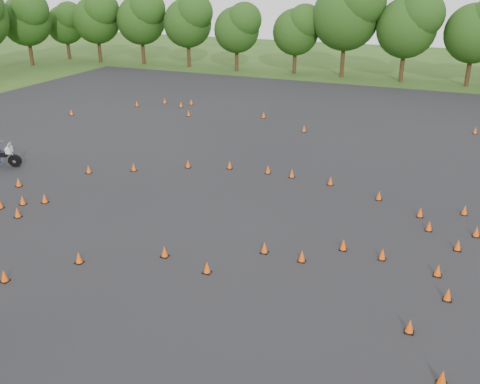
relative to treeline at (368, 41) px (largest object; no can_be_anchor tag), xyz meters
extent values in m
plane|color=#2D5119|center=(-0.10, -34.41, -4.57)|extent=(140.00, 140.00, 0.00)
plane|color=black|center=(-0.10, -28.41, -4.56)|extent=(62.00, 62.00, 0.00)
cone|color=#F4510A|center=(8.11, -28.65, -4.34)|extent=(0.26, 0.26, 0.45)
cone|color=#F4510A|center=(-3.12, -24.71, -4.34)|extent=(0.26, 0.26, 0.45)
cone|color=#F4510A|center=(-9.51, -34.48, -4.34)|extent=(0.26, 0.26, 0.45)
cone|color=#F4510A|center=(-1.31, -15.71, -4.34)|extent=(0.26, 0.26, 0.45)
cone|color=#F4510A|center=(9.14, -34.02, -4.34)|extent=(0.26, 0.26, 0.45)
cone|color=#F4510A|center=(9.33, -30.07, -4.34)|extent=(0.26, 0.26, 0.45)
cone|color=#F4510A|center=(-12.48, -11.39, -4.34)|extent=(0.26, 0.26, 0.45)
cone|color=#F4510A|center=(-0.81, -24.61, -4.34)|extent=(0.26, 0.26, 0.45)
cone|color=#F4510A|center=(-12.87, -12.52, -4.34)|extent=(0.26, 0.26, 0.45)
cone|color=#F4510A|center=(-10.88, -14.95, -4.34)|extent=(0.26, 0.26, 0.45)
cone|color=#F4510A|center=(-11.03, -34.03, -4.34)|extent=(0.26, 0.26, 0.45)
cone|color=#F4510A|center=(0.62, -24.71, -4.34)|extent=(0.26, 0.26, 0.45)
cone|color=#F4510A|center=(-9.52, -32.68, -4.34)|extent=(0.26, 0.26, 0.45)
cone|color=#F4510A|center=(9.20, -38.41, -4.34)|extent=(0.26, 0.26, 0.45)
cone|color=#F4510A|center=(9.50, -26.27, -4.34)|extent=(0.26, 0.26, 0.45)
cone|color=#F4510A|center=(-5.26, -13.24, -4.34)|extent=(0.26, 0.26, 0.45)
cone|color=#F4510A|center=(7.62, -27.33, -4.34)|extent=(0.26, 0.26, 0.45)
cone|color=#F4510A|center=(-16.40, -13.71, -4.34)|extent=(0.26, 0.26, 0.45)
cone|color=#F4510A|center=(-10.12, -28.44, -4.34)|extent=(0.26, 0.26, 0.45)
cone|color=#F4510A|center=(-7.99, -27.15, -4.34)|extent=(0.26, 0.26, 0.45)
cone|color=#F4510A|center=(-19.58, -18.19, -4.34)|extent=(0.26, 0.26, 0.45)
cone|color=#F4510A|center=(3.74, -33.37, -4.34)|extent=(0.26, 0.26, 0.45)
cone|color=#F4510A|center=(-1.39, -35.10, -4.34)|extent=(0.26, 0.26, 0.45)
cone|color=#F4510A|center=(2.84, -24.98, -4.34)|extent=(0.26, 0.26, 0.45)
cone|color=#F4510A|center=(-4.22, -36.81, -4.34)|extent=(0.26, 0.26, 0.45)
cone|color=#F4510A|center=(-10.35, -33.27, -4.34)|extent=(0.26, 0.26, 0.45)
cone|color=#F4510A|center=(-5.40, -25.48, -4.34)|extent=(0.26, 0.26, 0.45)
cone|color=#F4510A|center=(8.72, -32.47, -4.34)|extent=(0.26, 0.26, 0.45)
cone|color=#F4510A|center=(2.15, -33.28, -4.34)|extent=(0.26, 0.26, 0.45)
cone|color=#F4510A|center=(6.62, -32.01, -4.34)|extent=(0.26, 0.26, 0.45)
cone|color=#F4510A|center=(9.87, -11.59, -4.34)|extent=(0.26, 0.26, 0.45)
cone|color=#F4510A|center=(-14.78, -11.88, -4.34)|extent=(0.26, 0.26, 0.45)
cone|color=#F4510A|center=(10.02, -28.47, -4.34)|extent=(0.26, 0.26, 0.45)
cone|color=#F4510A|center=(5.54, -26.04, -4.34)|extent=(0.26, 0.26, 0.45)
cone|color=#F4510A|center=(-12.28, -31.50, -4.34)|extent=(0.26, 0.26, 0.45)
cone|color=#F4510A|center=(5.03, -31.82, -4.34)|extent=(0.26, 0.26, 0.45)
cone|color=#F4510A|center=(8.12, -36.36, -4.34)|extent=(0.26, 0.26, 0.45)
cone|color=#F4510A|center=(0.69, -35.57, -4.34)|extent=(0.26, 0.26, 0.45)
cone|color=#F4510A|center=(-5.87, -38.94, -4.34)|extent=(0.26, 0.26, 0.45)
camera|label=1|loc=(8.52, -51.16, 5.93)|focal=40.00mm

